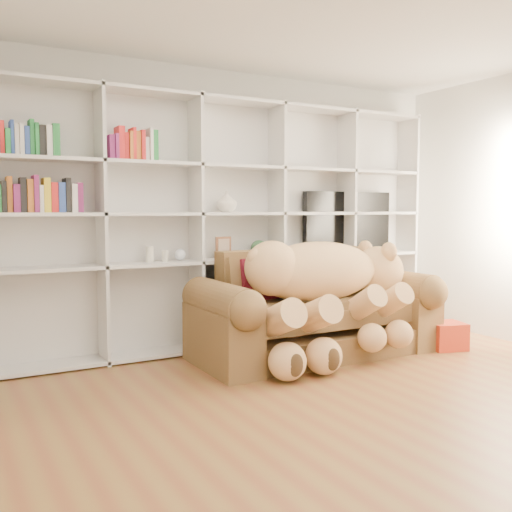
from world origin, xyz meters
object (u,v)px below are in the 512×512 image
sofa (314,315)px  gift_box (446,336)px  teddy_bear (324,284)px  tv (347,223)px

sofa → gift_box: (1.22, -0.46, -0.23)m
sofa → teddy_bear: size_ratio=1.24×
teddy_bear → tv: (0.95, 0.89, 0.51)m
teddy_bear → tv: 1.39m
gift_box → sofa: bearing=159.1°
teddy_bear → tv: tv is taller
sofa → tv: bearing=37.1°
gift_box → tv: (-0.30, 1.16, 1.07)m
sofa → teddy_bear: 0.37m
sofa → teddy_bear: bearing=-98.2°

